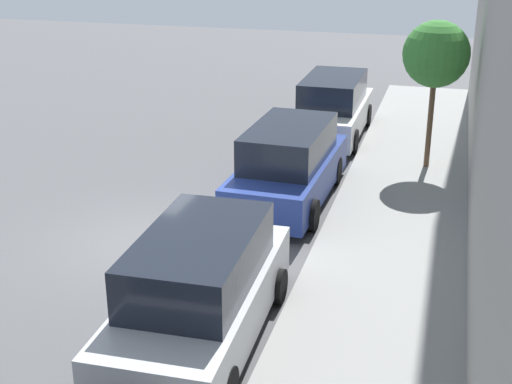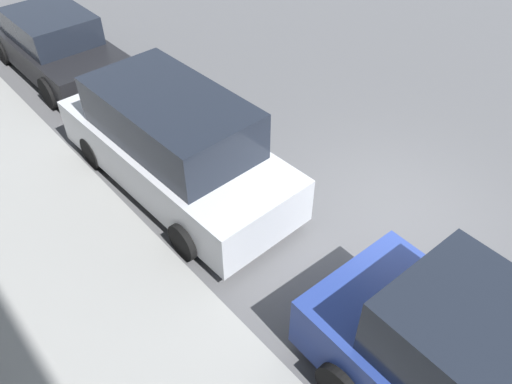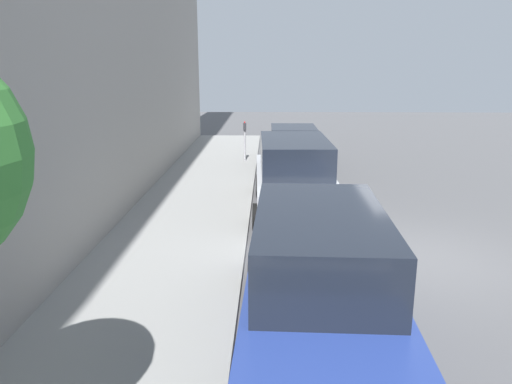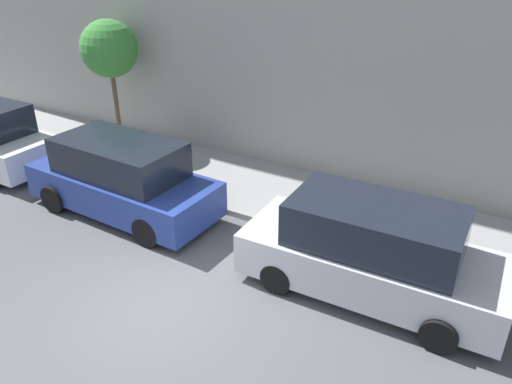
{
  "view_description": "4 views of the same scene",
  "coord_description": "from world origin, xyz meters",
  "px_view_note": "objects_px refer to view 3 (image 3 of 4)",
  "views": [
    {
      "loc": [
        5.95,
        -12.51,
        6.46
      ],
      "look_at": [
        2.14,
        1.04,
        1.0
      ],
      "focal_mm": 50.0,
      "sensor_mm": 36.0,
      "label": 1
    },
    {
      "loc": [
        5.95,
        3.11,
        6.12
      ],
      "look_at": [
        2.2,
        -1.19,
        1.0
      ],
      "focal_mm": 35.0,
      "sensor_mm": 36.0,
      "label": 2
    },
    {
      "loc": [
        3.04,
        9.32,
        3.77
      ],
      "look_at": [
        3.32,
        -1.31,
        1.0
      ],
      "focal_mm": 35.0,
      "sensor_mm": 36.0,
      "label": 3
    },
    {
      "loc": [
        -5.4,
        -5.21,
        6.2
      ],
      "look_at": [
        3.27,
        -0.12,
        1.0
      ],
      "focal_mm": 35.0,
      "sensor_mm": 36.0,
      "label": 4
    }
  ],
  "objects_px": {
    "parked_minivan_second": "(294,177)",
    "parked_minivan_third": "(319,282)",
    "parked_sedan_nearest": "(293,149)",
    "parking_meter_near": "(245,137)"
  },
  "relations": [
    {
      "from": "parked_minivan_second",
      "to": "parked_minivan_third",
      "type": "height_order",
      "value": "same"
    },
    {
      "from": "parked_sedan_nearest",
      "to": "parked_minivan_third",
      "type": "bearing_deg",
      "value": 89.04
    },
    {
      "from": "parked_minivan_second",
      "to": "parked_minivan_third",
      "type": "relative_size",
      "value": 1.0
    },
    {
      "from": "parked_sedan_nearest",
      "to": "parked_minivan_second",
      "type": "height_order",
      "value": "parked_minivan_second"
    },
    {
      "from": "parked_minivan_second",
      "to": "parking_meter_near",
      "type": "bearing_deg",
      "value": -75.7
    },
    {
      "from": "parked_minivan_third",
      "to": "parking_meter_near",
      "type": "bearing_deg",
      "value": -82.69
    },
    {
      "from": "parked_minivan_second",
      "to": "parked_minivan_third",
      "type": "xyz_separation_m",
      "value": [
        -0.03,
        6.28,
        -0.0
      ]
    },
    {
      "from": "parked_minivan_third",
      "to": "parking_meter_near",
      "type": "height_order",
      "value": "parked_minivan_third"
    },
    {
      "from": "parked_minivan_third",
      "to": "parking_meter_near",
      "type": "distance_m",
      "value": 12.48
    },
    {
      "from": "parked_minivan_second",
      "to": "parking_meter_near",
      "type": "xyz_separation_m",
      "value": [
        1.55,
        -6.1,
        0.14
      ]
    }
  ]
}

